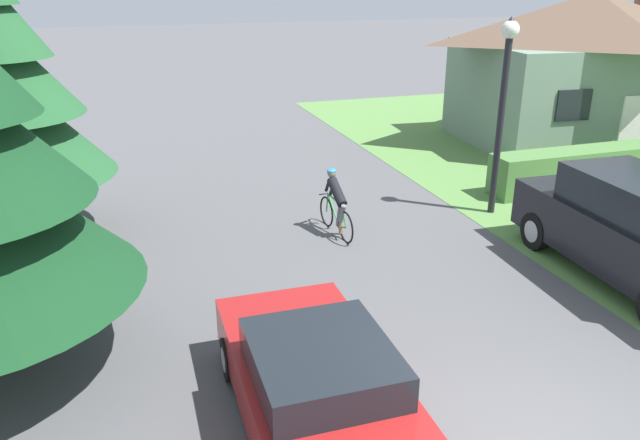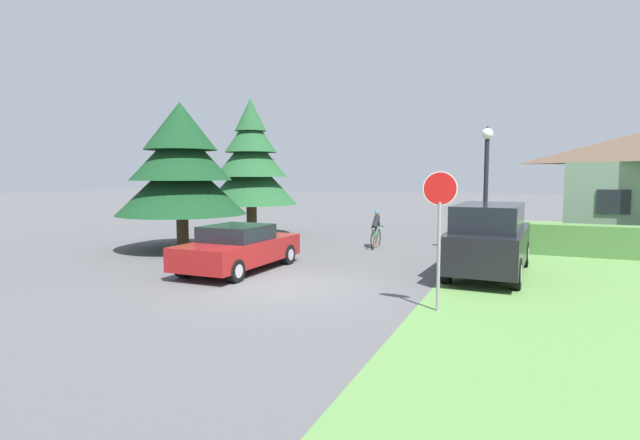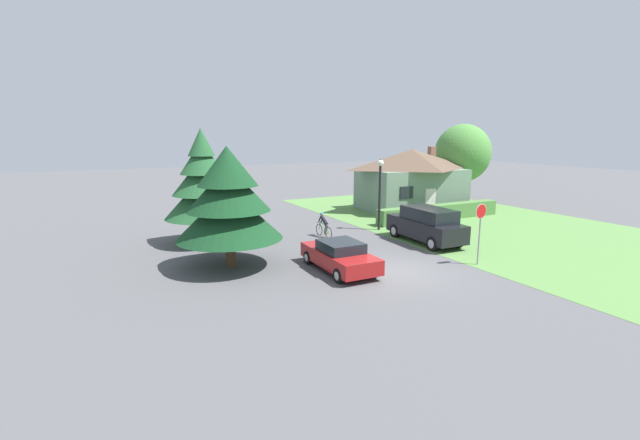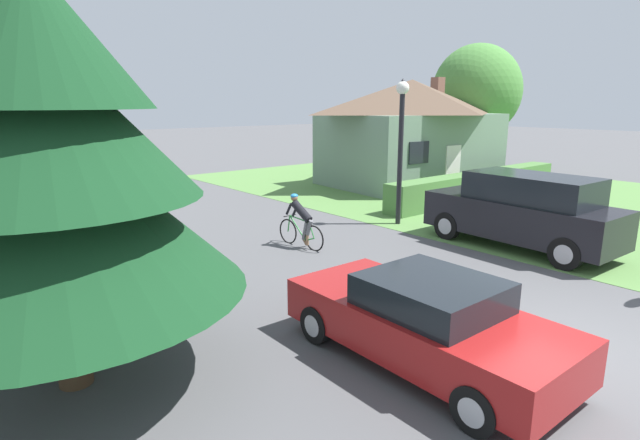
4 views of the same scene
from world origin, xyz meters
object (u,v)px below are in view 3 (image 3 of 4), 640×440
object	(u,v)px
sedan_left_lane	(340,256)
conifer_tall_far	(203,184)
cyclist	(324,225)
deciduous_tree_right	(463,153)
parked_suv_right	(426,225)
conifer_tall_near	(228,200)
stop_sign	(480,222)
street_lamp	(380,184)
cottage_house	(411,179)

from	to	relation	value
sedan_left_lane	conifer_tall_far	bearing A→B (deg)	28.99
cyclist	deciduous_tree_right	distance (m)	17.77
parked_suv_right	conifer_tall_near	xyz separation A→B (m)	(-10.94, 0.54, 2.09)
conifer_tall_near	stop_sign	bearing A→B (deg)	-25.52
street_lamp	conifer_tall_near	distance (m)	11.04
parked_suv_right	street_lamp	size ratio (longest dim) A/B	1.12
cyclist	parked_suv_right	size ratio (longest dim) A/B	0.34
sedan_left_lane	conifer_tall_near	size ratio (longest dim) A/B	0.80
cottage_house	conifer_tall_far	size ratio (longest dim) A/B	1.38
deciduous_tree_right	cyclist	bearing A→B (deg)	-161.14
sedan_left_lane	cyclist	size ratio (longest dim) A/B	2.52
street_lamp	conifer_tall_far	bearing A→B (deg)	170.92
cyclist	conifer_tall_near	xyz separation A→B (m)	(-6.53, -3.32, 2.41)
stop_sign	street_lamp	distance (m)	8.34
sedan_left_lane	conifer_tall_near	bearing A→B (deg)	57.66
stop_sign	cottage_house	bearing A→B (deg)	-120.75
parked_suv_right	conifer_tall_near	distance (m)	11.16
sedan_left_lane	street_lamp	xyz separation A→B (m)	(6.36, 6.09, 2.29)
sedan_left_lane	cyclist	bearing A→B (deg)	-20.70
street_lamp	stop_sign	bearing A→B (deg)	-91.58
street_lamp	deciduous_tree_right	distance (m)	13.72
cyclist	conifer_tall_far	world-z (taller)	conifer_tall_far
cyclist	deciduous_tree_right	bearing A→B (deg)	-75.71
sedan_left_lane	conifer_tall_far	size ratio (longest dim) A/B	0.70
cottage_house	cyclist	distance (m)	12.00
parked_suv_right	stop_sign	world-z (taller)	stop_sign
stop_sign	street_lamp	world-z (taller)	street_lamp
sedan_left_lane	conifer_tall_far	distance (m)	9.21
stop_sign	deciduous_tree_right	bearing A→B (deg)	-136.18
parked_suv_right	street_lamp	bearing A→B (deg)	8.82
stop_sign	street_lamp	size ratio (longest dim) A/B	0.64
cottage_house	street_lamp	world-z (taller)	cottage_house
conifer_tall_far	conifer_tall_near	bearing A→B (deg)	-89.85
cottage_house	stop_sign	bearing A→B (deg)	-112.09
conifer_tall_near	sedan_left_lane	bearing A→B (deg)	-33.15
cyclist	stop_sign	world-z (taller)	stop_sign
street_lamp	conifer_tall_far	size ratio (longest dim) A/B	0.72
parked_suv_right	deciduous_tree_right	world-z (taller)	deciduous_tree_right
cyclist	conifer_tall_far	size ratio (longest dim) A/B	0.28
cyclist	street_lamp	world-z (taller)	street_lamp
stop_sign	cyclist	bearing A→B (deg)	-69.13
stop_sign	deciduous_tree_right	size ratio (longest dim) A/B	0.42
cyclist	conifer_tall_near	distance (m)	7.71
conifer_tall_far	deciduous_tree_right	distance (m)	23.34
cottage_house	parked_suv_right	size ratio (longest dim) A/B	1.71
deciduous_tree_right	parked_suv_right	bearing A→B (deg)	-141.77
parked_suv_right	conifer_tall_far	bearing A→B (deg)	65.41
street_lamp	deciduous_tree_right	bearing A→B (deg)	24.03
parked_suv_right	conifer_tall_far	distance (m)	12.52
stop_sign	street_lamp	bearing A→B (deg)	-95.25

